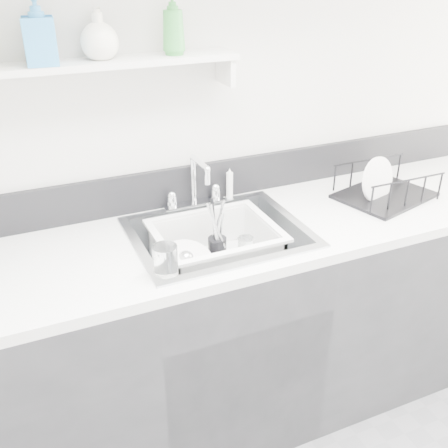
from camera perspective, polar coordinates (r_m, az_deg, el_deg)
name	(u,v)px	position (r m, az deg, el deg)	size (l,w,h in m)	color
room_shell	(393,54)	(1.04, 17.92, 17.21)	(3.50, 3.00, 2.60)	silver
counter_run	(219,331)	(2.21, -0.54, -11.52)	(3.20, 0.62, 0.92)	#28282C
backsplash	(190,184)	(2.16, -3.73, 4.36)	(3.20, 0.02, 0.16)	black
sink	(219,253)	(1.99, -0.58, -3.22)	(0.64, 0.52, 0.20)	silver
faucet	(195,193)	(2.13, -3.22, 3.37)	(0.26, 0.18, 0.23)	silver
side_sprayer	(230,184)	(2.19, 0.61, 4.39)	(0.03, 0.03, 0.14)	white
wall_shelf	(94,66)	(1.87, -14.01, 16.34)	(1.00, 0.16, 0.12)	silver
wash_tub	(216,249)	(2.00, -0.93, -2.75)	(0.46, 0.38, 0.18)	white
plate_stack	(189,267)	(1.98, -3.88, -4.69)	(0.25, 0.24, 0.10)	white
utensil_cup	(217,246)	(2.06, -0.76, -2.43)	(0.07, 0.07, 0.25)	black
ladle	(200,267)	(1.97, -2.63, -4.67)	(0.25, 0.09, 0.07)	silver
tumbler_in_tub	(246,248)	(2.06, 2.39, -2.67)	(0.07, 0.07, 0.09)	white
tumbler_counter	(165,262)	(1.67, -6.39, -4.10)	(0.08, 0.08, 0.11)	white
dish_rack	(386,182)	(2.31, 17.25, 4.37)	(0.39, 0.29, 0.13)	black
bowl_small	(242,270)	(1.98, 2.01, -5.00)	(0.10, 0.10, 0.03)	white
soap_bottle_b	(38,29)	(1.80, -19.55, 19.34)	(0.10, 0.10, 0.21)	#3387C5
soap_bottle_c	(99,34)	(1.86, -13.47, 19.49)	(0.13, 0.13, 0.16)	white
soap_bottle_d	(173,24)	(1.90, -5.56, 20.86)	(0.08, 0.08, 0.20)	green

